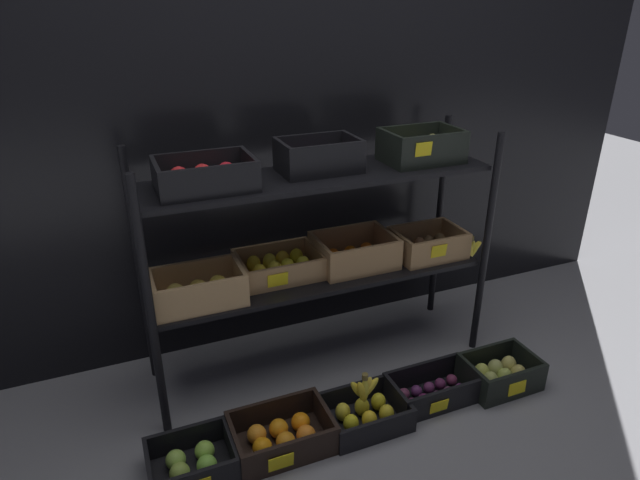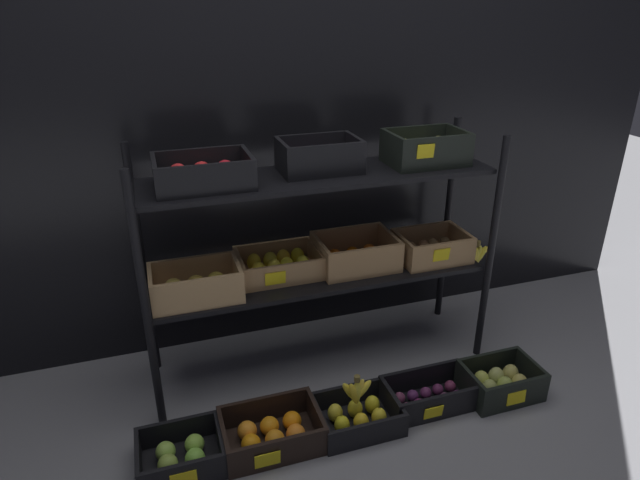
{
  "view_description": "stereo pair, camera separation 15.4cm",
  "coord_description": "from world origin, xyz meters",
  "px_view_note": "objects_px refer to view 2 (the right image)",
  "views": [
    {
      "loc": [
        -0.8,
        -1.93,
        1.56
      ],
      "look_at": [
        0.0,
        0.0,
        0.61
      ],
      "focal_mm": 30.54,
      "sensor_mm": 36.0,
      "label": 1
    },
    {
      "loc": [
        -0.66,
        -1.99,
        1.56
      ],
      "look_at": [
        0.0,
        0.0,
        0.61
      ],
      "focal_mm": 30.54,
      "sensor_mm": 36.0,
      "label": 2
    }
  ],
  "objects_px": {
    "crate_ground_lemon": "(357,416)",
    "banana_bunch_loose": "(356,392)",
    "crate_ground_pear": "(500,382)",
    "display_rack": "(320,227)",
    "crate_ground_apple_green": "(181,455)",
    "crate_ground_plum": "(429,396)",
    "crate_ground_orange": "(272,433)"
  },
  "relations": [
    {
      "from": "crate_ground_lemon",
      "to": "banana_bunch_loose",
      "type": "xyz_separation_m",
      "value": [
        -0.01,
        0.0,
        0.12
      ]
    },
    {
      "from": "crate_ground_pear",
      "to": "display_rack",
      "type": "bearing_deg",
      "value": 144.6
    },
    {
      "from": "crate_ground_pear",
      "to": "banana_bunch_loose",
      "type": "relative_size",
      "value": 2.31
    },
    {
      "from": "crate_ground_apple_green",
      "to": "crate_ground_plum",
      "type": "height_order",
      "value": "crate_ground_plum"
    },
    {
      "from": "crate_ground_orange",
      "to": "crate_ground_pear",
      "type": "relative_size",
      "value": 1.19
    },
    {
      "from": "crate_ground_apple_green",
      "to": "crate_ground_plum",
      "type": "xyz_separation_m",
      "value": [
        1.01,
        0.01,
        -0.0
      ]
    },
    {
      "from": "crate_ground_apple_green",
      "to": "crate_ground_plum",
      "type": "distance_m",
      "value": 1.01
    },
    {
      "from": "crate_ground_plum",
      "to": "crate_ground_pear",
      "type": "distance_m",
      "value": 0.32
    },
    {
      "from": "crate_ground_plum",
      "to": "crate_ground_pear",
      "type": "height_order",
      "value": "crate_ground_pear"
    },
    {
      "from": "crate_ground_orange",
      "to": "crate_ground_lemon",
      "type": "relative_size",
      "value": 1.14
    },
    {
      "from": "display_rack",
      "to": "crate_ground_lemon",
      "type": "xyz_separation_m",
      "value": [
        0.01,
        -0.45,
        -0.63
      ]
    },
    {
      "from": "crate_ground_lemon",
      "to": "banana_bunch_loose",
      "type": "distance_m",
      "value": 0.12
    },
    {
      "from": "crate_ground_lemon",
      "to": "display_rack",
      "type": "bearing_deg",
      "value": 90.71
    },
    {
      "from": "crate_ground_apple_green",
      "to": "crate_ground_lemon",
      "type": "bearing_deg",
      "value": -1.04
    },
    {
      "from": "display_rack",
      "to": "crate_ground_orange",
      "type": "distance_m",
      "value": 0.84
    },
    {
      "from": "crate_ground_plum",
      "to": "crate_ground_apple_green",
      "type": "bearing_deg",
      "value": -179.63
    },
    {
      "from": "crate_ground_pear",
      "to": "banana_bunch_loose",
      "type": "height_order",
      "value": "banana_bunch_loose"
    },
    {
      "from": "crate_ground_orange",
      "to": "crate_ground_pear",
      "type": "bearing_deg",
      "value": -1.56
    },
    {
      "from": "display_rack",
      "to": "crate_ground_lemon",
      "type": "relative_size",
      "value": 4.85
    },
    {
      "from": "display_rack",
      "to": "crate_ground_apple_green",
      "type": "bearing_deg",
      "value": -146.89
    },
    {
      "from": "crate_ground_apple_green",
      "to": "crate_ground_lemon",
      "type": "height_order",
      "value": "crate_ground_apple_green"
    },
    {
      "from": "display_rack",
      "to": "crate_ground_pear",
      "type": "relative_size",
      "value": 5.03
    },
    {
      "from": "display_rack",
      "to": "crate_ground_apple_green",
      "type": "relative_size",
      "value": 5.19
    },
    {
      "from": "crate_ground_apple_green",
      "to": "crate_ground_pear",
      "type": "xyz_separation_m",
      "value": [
        1.33,
        -0.03,
        0.01
      ]
    },
    {
      "from": "crate_ground_apple_green",
      "to": "display_rack",
      "type": "bearing_deg",
      "value": 33.11
    },
    {
      "from": "crate_ground_pear",
      "to": "crate_ground_lemon",
      "type": "bearing_deg",
      "value": 178.84
    },
    {
      "from": "display_rack",
      "to": "crate_ground_plum",
      "type": "distance_m",
      "value": 0.83
    },
    {
      "from": "crate_ground_apple_green",
      "to": "crate_ground_pear",
      "type": "relative_size",
      "value": 0.97
    },
    {
      "from": "crate_ground_plum",
      "to": "banana_bunch_loose",
      "type": "xyz_separation_m",
      "value": [
        -0.34,
        -0.02,
        0.12
      ]
    },
    {
      "from": "display_rack",
      "to": "banana_bunch_loose",
      "type": "height_order",
      "value": "display_rack"
    },
    {
      "from": "crate_ground_lemon",
      "to": "banana_bunch_loose",
      "type": "bearing_deg",
      "value": 153.12
    },
    {
      "from": "crate_ground_lemon",
      "to": "crate_ground_plum",
      "type": "xyz_separation_m",
      "value": [
        0.33,
        0.02,
        -0.0
      ]
    }
  ]
}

